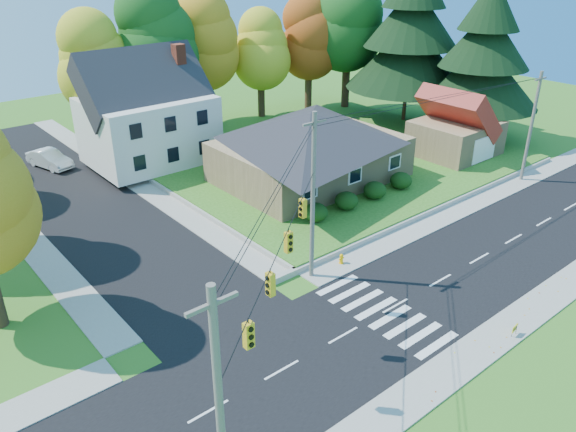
% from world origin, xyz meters
% --- Properties ---
extents(ground, '(120.00, 120.00, 0.00)m').
position_xyz_m(ground, '(0.00, 0.00, 0.00)').
color(ground, '#3D7923').
extents(road_main, '(90.00, 8.00, 0.02)m').
position_xyz_m(road_main, '(0.00, 0.00, 0.01)').
color(road_main, black).
rests_on(road_main, ground).
extents(road_cross, '(8.00, 44.00, 0.02)m').
position_xyz_m(road_cross, '(-8.00, 26.00, 0.01)').
color(road_cross, black).
rests_on(road_cross, ground).
extents(sidewalk_north, '(90.00, 2.00, 0.08)m').
position_xyz_m(sidewalk_north, '(0.00, 5.00, 0.04)').
color(sidewalk_north, '#9C9A90').
rests_on(sidewalk_north, ground).
extents(sidewalk_south, '(90.00, 2.00, 0.08)m').
position_xyz_m(sidewalk_south, '(0.00, -5.00, 0.04)').
color(sidewalk_south, '#9C9A90').
rests_on(sidewalk_south, ground).
extents(lawn, '(30.00, 30.00, 0.50)m').
position_xyz_m(lawn, '(13.00, 21.00, 0.25)').
color(lawn, '#3D7923').
rests_on(lawn, ground).
extents(ranch_house, '(14.60, 10.60, 5.40)m').
position_xyz_m(ranch_house, '(8.00, 16.00, 3.27)').
color(ranch_house, tan).
rests_on(ranch_house, lawn).
extents(colonial_house, '(10.40, 8.40, 9.60)m').
position_xyz_m(colonial_house, '(0.04, 28.00, 4.58)').
color(colonial_house, silver).
rests_on(colonial_house, lawn).
extents(garage, '(7.30, 6.30, 4.60)m').
position_xyz_m(garage, '(22.00, 11.99, 2.84)').
color(garage, tan).
rests_on(garage, lawn).
extents(hedge_row, '(10.70, 1.70, 1.27)m').
position_xyz_m(hedge_row, '(7.50, 9.80, 1.14)').
color(hedge_row, '#163A10').
rests_on(hedge_row, lawn).
extents(traffic_infrastructure, '(38.10, 10.66, 10.00)m').
position_xyz_m(traffic_infrastructure, '(-0.15, 1.35, 5.15)').
color(traffic_infrastructure, '#666059').
rests_on(traffic_infrastructure, ground).
extents(tree_lot_0, '(6.72, 6.72, 12.51)m').
position_xyz_m(tree_lot_0, '(-2.00, 34.00, 8.31)').
color(tree_lot_0, '#3F2A19').
rests_on(tree_lot_0, lawn).
extents(tree_lot_1, '(7.84, 7.84, 14.60)m').
position_xyz_m(tree_lot_1, '(4.00, 33.00, 9.61)').
color(tree_lot_1, '#3F2A19').
rests_on(tree_lot_1, lawn).
extents(tree_lot_2, '(7.28, 7.28, 13.56)m').
position_xyz_m(tree_lot_2, '(10.00, 34.00, 8.96)').
color(tree_lot_2, '#3F2A19').
rests_on(tree_lot_2, lawn).
extents(tree_lot_3, '(6.16, 6.16, 11.47)m').
position_xyz_m(tree_lot_3, '(16.00, 33.00, 7.65)').
color(tree_lot_3, '#3F2A19').
rests_on(tree_lot_3, lawn).
extents(tree_lot_4, '(6.72, 6.72, 12.51)m').
position_xyz_m(tree_lot_4, '(22.00, 32.00, 8.31)').
color(tree_lot_4, '#3F2A19').
rests_on(tree_lot_4, lawn).
extents(tree_lot_5, '(8.40, 8.40, 15.64)m').
position_xyz_m(tree_lot_5, '(26.00, 30.00, 10.27)').
color(tree_lot_5, '#3F2A19').
rests_on(tree_lot_5, lawn).
extents(conifer_east_a, '(12.80, 12.80, 16.96)m').
position_xyz_m(conifer_east_a, '(27.00, 22.00, 9.39)').
color(conifer_east_a, '#3F2A19').
rests_on(conifer_east_a, lawn).
extents(conifer_east_b, '(11.20, 11.20, 14.84)m').
position_xyz_m(conifer_east_b, '(28.00, 14.00, 8.28)').
color(conifer_east_b, '#3F2A19').
rests_on(conifer_east_b, lawn).
extents(white_car, '(2.89, 4.97, 1.55)m').
position_xyz_m(white_car, '(-7.17, 33.22, 0.79)').
color(white_car, silver).
rests_on(white_car, road_cross).
extents(fire_hydrant, '(0.40, 0.32, 0.71)m').
position_xyz_m(fire_hydrant, '(0.85, 5.07, 0.34)').
color(fire_hydrant, '#FFAD00').
rests_on(fire_hydrant, ground).
extents(yard_sign, '(0.54, 0.08, 0.67)m').
position_xyz_m(yard_sign, '(2.55, -5.52, 0.48)').
color(yard_sign, black).
rests_on(yard_sign, ground).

